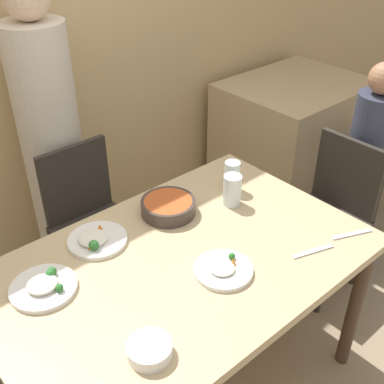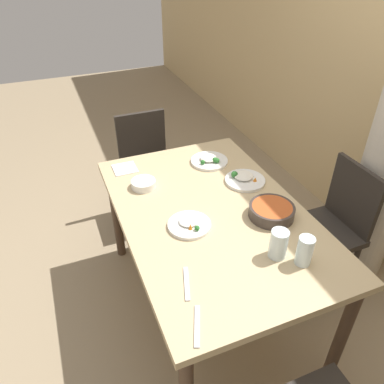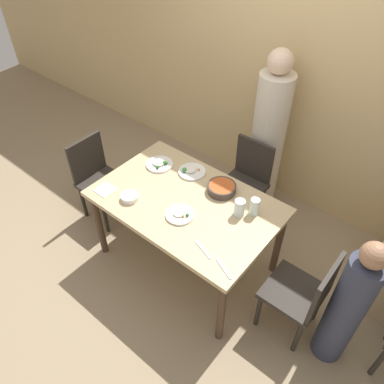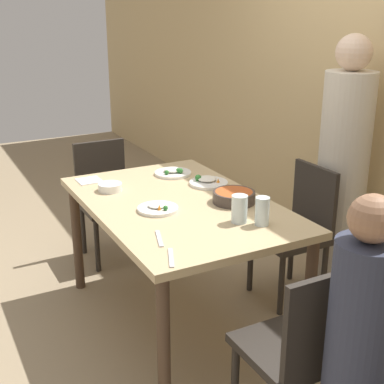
% 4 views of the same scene
% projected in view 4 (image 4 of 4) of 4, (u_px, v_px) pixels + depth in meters
% --- Properties ---
extents(ground_plane, '(10.00, 10.00, 0.00)m').
position_uv_depth(ground_plane, '(179.00, 320.00, 3.19)').
color(ground_plane, '#998466').
extents(wall_back, '(10.00, 0.06, 2.70)m').
position_uv_depth(wall_back, '(377.00, 77.00, 3.37)').
color(wall_back, tan).
rests_on(wall_back, ground_plane).
extents(dining_table, '(1.44, 0.93, 0.75)m').
position_uv_depth(dining_table, '(178.00, 215.00, 2.97)').
color(dining_table, tan).
rests_on(dining_table, ground_plane).
extents(chair_adult_spot, '(0.40, 0.40, 0.85)m').
position_uv_depth(chair_adult_spot, '(297.00, 228.00, 3.34)').
color(chair_adult_spot, '#2D2823').
rests_on(chair_adult_spot, ground_plane).
extents(chair_child_spot, '(0.40, 0.40, 0.85)m').
position_uv_depth(chair_child_spot, '(302.00, 348.00, 2.17)').
color(chair_child_spot, '#2D2823').
rests_on(chair_child_spot, ground_plane).
extents(chair_empty_left, '(0.40, 0.40, 0.85)m').
position_uv_depth(chair_empty_left, '(107.00, 196.00, 3.89)').
color(chair_empty_left, '#2D2823').
rests_on(chair_empty_left, ground_plane).
extents(person_adult, '(0.32, 0.32, 1.62)m').
position_uv_depth(person_adult, '(342.00, 175.00, 3.39)').
color(person_adult, beige).
rests_on(person_adult, ground_plane).
extents(person_child, '(0.23, 0.23, 1.21)m').
position_uv_depth(person_child, '(355.00, 365.00, 1.89)').
color(person_child, '#33384C').
rests_on(person_child, ground_plane).
extents(bowl_curry, '(0.23, 0.23, 0.06)m').
position_uv_depth(bowl_curry, '(234.00, 197.00, 2.92)').
color(bowl_curry, '#3D332D').
rests_on(bowl_curry, dining_table).
extents(plate_rice_adult, '(0.23, 0.23, 0.05)m').
position_uv_depth(plate_rice_adult, '(173.00, 172.00, 3.41)').
color(plate_rice_adult, white).
rests_on(plate_rice_adult, dining_table).
extents(plate_rice_child, '(0.22, 0.22, 0.05)m').
position_uv_depth(plate_rice_child, '(158.00, 208.00, 2.81)').
color(plate_rice_child, white).
rests_on(plate_rice_child, dining_table).
extents(plate_noodles, '(0.23, 0.23, 0.06)m').
position_uv_depth(plate_noodles, '(208.00, 182.00, 3.22)').
color(plate_noodles, white).
rests_on(plate_noodles, dining_table).
extents(bowl_rice_small, '(0.14, 0.14, 0.04)m').
position_uv_depth(bowl_rice_small, '(110.00, 187.00, 3.11)').
color(bowl_rice_small, white).
rests_on(bowl_rice_small, dining_table).
extents(glass_water_tall, '(0.08, 0.08, 0.14)m').
position_uv_depth(glass_water_tall, '(239.00, 209.00, 2.64)').
color(glass_water_tall, silver).
rests_on(glass_water_tall, dining_table).
extents(glass_water_short, '(0.07, 0.07, 0.14)m').
position_uv_depth(glass_water_short, '(262.00, 211.00, 2.61)').
color(glass_water_short, silver).
rests_on(glass_water_short, dining_table).
extents(napkin_folded, '(0.14, 0.14, 0.01)m').
position_uv_depth(napkin_folded, '(89.00, 181.00, 3.29)').
color(napkin_folded, white).
rests_on(napkin_folded, dining_table).
extents(fork_steel, '(0.17, 0.09, 0.01)m').
position_uv_depth(fork_steel, '(171.00, 258.00, 2.28)').
color(fork_steel, silver).
rests_on(fork_steel, dining_table).
extents(spoon_steel, '(0.18, 0.08, 0.01)m').
position_uv_depth(spoon_steel, '(159.00, 238.00, 2.47)').
color(spoon_steel, silver).
rests_on(spoon_steel, dining_table).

